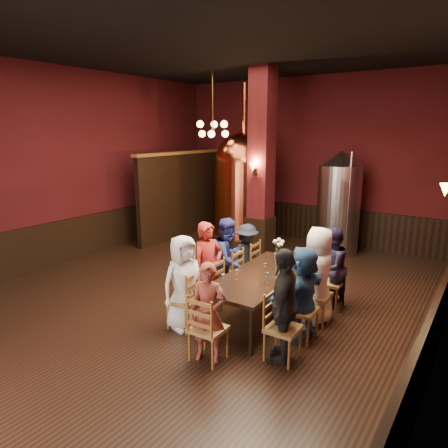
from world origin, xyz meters
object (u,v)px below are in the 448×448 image
Objects in this scene: person_0 at (184,282)px; person_1 at (208,268)px; copper_kettle at (244,186)px; person_2 at (228,259)px; rose_vase at (278,245)px; dining_table at (261,278)px; steel_vessel at (339,203)px.

person_0 is 0.67m from person_1.
person_2 is at bearing -62.09° from copper_kettle.
dining_table is at bearing -78.06° from rose_vase.
person_0 is 0.95× the size of person_1.
dining_table is at bearing -87.12° from steel_vessel.
copper_kettle is (-1.94, 4.27, 0.77)m from person_1.
person_1 is at bearing 20.06° from person_0.
person_0 reaches higher than rose_vase.
rose_vase is (0.60, 2.02, 0.23)m from person_0.
copper_kettle is 1.66× the size of steel_vessel.
rose_vase is at bearing 99.81° from dining_table.
rose_vase is at bearing -7.78° from person_1.
rose_vase is at bearing -48.67° from copper_kettle.
copper_kettle is (-1.91, 3.61, 0.79)m from person_2.
person_0 is 4.21× the size of rose_vase.
rose_vase is (0.01, -3.31, -0.31)m from steel_vessel.
person_0 is 0.35× the size of copper_kettle.
dining_table is 1.31m from person_0.
person_1 is 4.73m from steel_vessel.
dining_table is 0.94× the size of steel_vessel.
person_1 reaches higher than rose_vase.
copper_kettle is (-1.96, 4.94, 0.81)m from person_0.
copper_kettle reaches higher than person_0.
person_2 reaches higher than person_0.
copper_kettle reaches higher than dining_table.
steel_vessel is (0.62, 4.66, 0.50)m from person_1.
person_1 is (-0.84, -0.36, 0.11)m from dining_table.
person_1 reaches higher than dining_table.
steel_vessel is at bearing 8.84° from copper_kettle.
person_0 is at bearing 178.87° from person_2.
copper_kettle reaches higher than rose_vase.
copper_kettle is 2.60m from steel_vessel.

